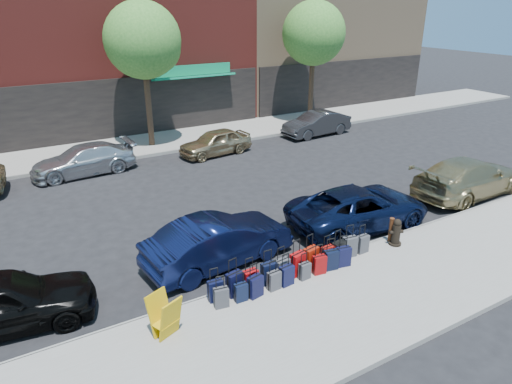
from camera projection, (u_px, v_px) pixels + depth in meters
ground at (222, 215)px, 16.83m from camera, size 120.00×120.00×0.00m
sidewalk_near at (335, 308)px, 11.62m from camera, size 60.00×4.00×0.15m
sidewalk_far at (140, 145)px, 24.77m from camera, size 60.00×4.00×0.15m
curb_near at (290, 271)px, 13.23m from camera, size 60.00×0.08×0.15m
curb_far at (152, 155)px, 23.16m from camera, size 60.00×0.08×0.15m
tree_center at (146, 42)px, 22.61m from camera, size 3.80×3.80×7.27m
tree_right at (316, 35)px, 27.48m from camera, size 3.80×3.80×7.27m
suitcase_front_0 at (215, 291)px, 11.70m from camera, size 0.40×0.23×0.93m
suitcase_front_1 at (235, 284)px, 11.91m from camera, size 0.47×0.32×1.05m
suitcase_front_2 at (251, 280)px, 12.11m from camera, size 0.41×0.24×0.96m
suitcase_front_3 at (269, 273)px, 12.41m from camera, size 0.42×0.23×1.00m
suitcase_front_4 at (282, 269)px, 12.58m from camera, size 0.44×0.28×0.99m
suitcase_front_5 at (298, 264)px, 12.81m from camera, size 0.48×0.32×1.07m
suitcase_front_6 at (311, 258)px, 13.07m from camera, size 0.49×0.33×1.08m
suitcase_front_7 at (327, 255)px, 13.33m from camera, size 0.39×0.23×0.91m
suitcase_front_8 at (338, 251)px, 13.49m from camera, size 0.45×0.30×0.99m
suitcase_front_9 at (350, 247)px, 13.73m from camera, size 0.45×0.28×1.02m
suitcase_front_10 at (363, 244)px, 13.95m from camera, size 0.39×0.22×0.91m
suitcase_back_0 at (221, 297)px, 11.46m from camera, size 0.39×0.26×0.87m
suitcase_back_1 at (241, 292)px, 11.69m from camera, size 0.35×0.21×0.81m
suitcase_back_2 at (255, 286)px, 11.85m from camera, size 0.44×0.31×0.96m
suitcase_back_3 at (274, 281)px, 12.16m from camera, size 0.37×0.23×0.85m
suitcase_back_4 at (287, 275)px, 12.35m from camera, size 0.41×0.27×0.92m
suitcase_back_5 at (305, 271)px, 12.63m from camera, size 0.34×0.21×0.79m
suitcase_back_6 at (319, 265)px, 12.87m from camera, size 0.40×0.27×0.89m
suitcase_back_7 at (331, 260)px, 13.07m from camera, size 0.44×0.30×0.96m
suitcase_back_8 at (344, 256)px, 13.24m from camera, size 0.44×0.30×0.95m
fire_hydrant at (396, 233)px, 14.35m from camera, size 0.45×0.40×0.89m
bollard at (391, 230)px, 14.53m from camera, size 0.15×0.15×0.83m
display_rack at (165, 316)px, 10.39m from camera, size 0.78×0.81×1.04m
car_near_0 at (0, 302)px, 10.77m from camera, size 4.48×2.28×1.46m
car_near_1 at (219, 241)px, 13.46m from camera, size 4.67×2.08×1.49m
car_near_2 at (359, 207)px, 15.76m from camera, size 5.24×2.69×1.42m
car_near_3 at (469, 177)px, 18.31m from camera, size 5.38×2.36×1.54m
car_far_1 at (83, 160)px, 20.62m from camera, size 4.67×2.11×1.33m
car_far_2 at (215, 142)px, 23.26m from camera, size 3.95×1.96×1.29m
car_far_3 at (317, 124)px, 26.61m from camera, size 4.28×1.71×1.38m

